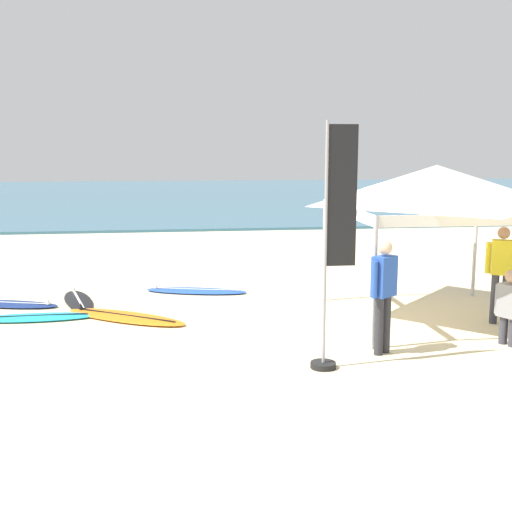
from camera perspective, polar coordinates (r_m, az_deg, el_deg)
ground_plane at (r=11.30m, az=4.78°, el=-6.02°), size 80.00×80.00×0.00m
sea at (r=41.63m, az=-4.32°, el=5.44°), size 80.00×36.00×0.10m
canopy_tent at (r=11.64m, az=15.79°, el=6.06°), size 3.30×3.30×2.75m
surfboard_black at (r=13.27m, az=-15.60°, el=-3.83°), size 0.97×1.95×0.19m
surfboard_navy at (r=13.39m, az=-21.29°, el=-4.01°), size 2.17×1.16×0.19m
surfboard_orange at (r=11.79m, az=-11.61°, el=-5.34°), size 2.46×1.93×0.19m
surfboard_blue at (r=13.69m, az=-5.40°, el=-3.10°), size 2.25×1.13×0.19m
surfboard_cyan at (r=12.19m, az=-19.20°, el=-5.19°), size 2.20×0.64×0.19m
person_blue at (r=9.60m, az=11.34°, el=-2.90°), size 0.47×0.39×1.71m
person_yellow at (r=11.82m, az=21.10°, el=-1.03°), size 0.50×0.36×1.71m
person_grey at (r=10.64m, az=21.75°, el=-4.02°), size 0.35×0.51×1.20m
banner_flag at (r=8.75m, az=6.92°, el=-0.08°), size 0.60×0.36×3.40m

